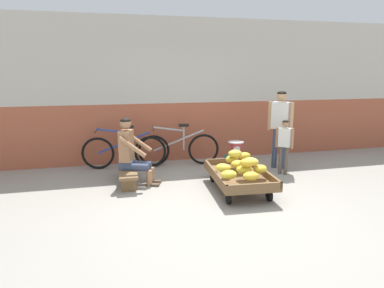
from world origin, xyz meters
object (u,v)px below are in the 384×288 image
banana_cart (239,177)px  low_bench (128,172)px  bicycle_near_left (124,151)px  plastic_crate (235,164)px  customer_adult (280,121)px  vendor_seated (132,152)px  weighing_scale (236,149)px  customer_child (284,141)px  bicycle_far_left (179,148)px

banana_cart → low_bench: 1.90m
low_bench → bicycle_near_left: bicycle_near_left is taller
plastic_crate → bicycle_near_left: 2.20m
plastic_crate → customer_adult: customer_adult is taller
vendor_seated → bicycle_near_left: 1.01m
vendor_seated → plastic_crate: size_ratio=3.17×
weighing_scale → customer_child: 0.91m
plastic_crate → customer_adult: size_ratio=0.24×
low_bench → banana_cart: bearing=-24.5°
bicycle_near_left → customer_child: size_ratio=1.61×
bicycle_far_left → customer_adult: 2.09m
plastic_crate → weighing_scale: (0.00, -0.00, 0.30)m
customer_child → bicycle_far_left: bearing=149.3°
banana_cart → low_bench: banana_cart is taller
vendor_seated → customer_adult: customer_adult is taller
banana_cart → low_bench: size_ratio=1.35×
bicycle_far_left → customer_adult: bearing=-19.5°
banana_cart → customer_child: customer_child is taller
vendor_seated → customer_child: (2.78, -0.12, 0.07)m
plastic_crate → customer_adult: (0.92, 0.03, 0.80)m
weighing_scale → bicycle_near_left: bearing=160.3°
bicycle_near_left → bicycle_far_left: bearing=-1.9°
plastic_crate → customer_child: customer_child is taller
bicycle_far_left → customer_child: (1.78, -1.06, 0.28)m
vendor_seated → weighing_scale: bearing=6.9°
banana_cart → bicycle_far_left: bearing=110.9°
weighing_scale → customer_child: bearing=-23.7°
bicycle_near_left → customer_adult: (2.98, -0.71, 0.60)m
low_bench → customer_adult: customer_adult is taller
vendor_seated → customer_child: size_ratio=1.11×
banana_cart → vendor_seated: (-1.65, 0.76, 0.33)m
low_bench → bicycle_near_left: (-0.01, 0.95, 0.15)m
bicycle_far_left → customer_child: 2.09m
banana_cart → customer_adult: size_ratio=0.97×
bicycle_near_left → bicycle_far_left: size_ratio=1.00×
customer_adult → weighing_scale: bearing=-177.8°
banana_cart → customer_adult: bearing=39.8°
vendor_seated → bicycle_near_left: (-0.10, 0.98, -0.21)m
weighing_scale → bicycle_far_left: 1.20m
bicycle_far_left → customer_adult: size_ratio=1.08×
low_bench → plastic_crate: (2.05, 0.21, -0.05)m
banana_cart → bicycle_near_left: bicycle_near_left is taller
bicycle_near_left → bicycle_far_left: same height
vendor_seated → bicycle_near_left: bearing=95.7°
banana_cart → weighing_scale: weighing_scale is taller
low_bench → vendor_seated: size_ratio=0.97×
weighing_scale → bicycle_far_left: (-0.97, 0.70, -0.10)m
customer_child → vendor_seated: bearing=177.6°
vendor_seated → low_bench: bearing=160.4°
bicycle_far_left → vendor_seated: bearing=-136.7°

